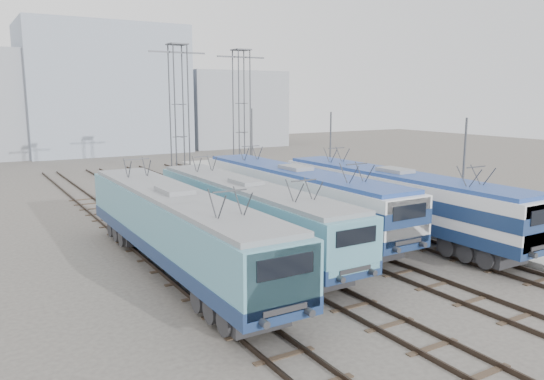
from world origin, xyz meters
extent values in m
plane|color=#514C47|center=(0.00, 0.00, 0.00)|extent=(160.00, 160.00, 0.00)
cube|color=#9E9E99|center=(10.20, 8.00, 0.15)|extent=(4.00, 70.00, 0.30)
cube|color=navy|center=(-6.75, 5.36, 1.43)|extent=(2.97, 18.79, 0.63)
cube|color=#5594AA|center=(-6.75, 5.36, 2.69)|extent=(2.92, 18.79, 1.88)
cube|color=#5594AA|center=(-6.75, -3.67, 2.50)|extent=(2.69, 0.73, 2.13)
cube|color=gray|center=(-6.75, 5.36, 3.73)|extent=(2.69, 18.04, 0.21)
cube|color=#262628|center=(-6.75, -0.91, 0.65)|extent=(2.19, 3.76, 0.70)
cube|color=#262628|center=(-6.75, 11.62, 0.65)|extent=(2.19, 3.76, 0.70)
cube|color=navy|center=(-2.25, 6.91, 1.37)|extent=(2.82, 17.81, 0.59)
cube|color=#5594AA|center=(-2.25, 6.91, 2.56)|extent=(2.77, 17.81, 1.78)
cube|color=#5594AA|center=(-2.25, -1.65, 2.38)|extent=(2.55, 0.69, 2.02)
cube|color=gray|center=(-2.25, 6.91, 3.54)|extent=(2.55, 17.10, 0.20)
cube|color=#262628|center=(-2.25, 0.97, 0.63)|extent=(2.08, 3.56, 0.67)
cube|color=#262628|center=(-2.25, 12.85, 0.63)|extent=(2.08, 3.56, 0.67)
cube|color=navy|center=(2.25, 9.03, 1.43)|extent=(2.96, 18.70, 0.62)
cube|color=white|center=(2.25, 9.03, 2.67)|extent=(2.91, 18.70, 1.87)
cube|color=navy|center=(2.25, 9.03, 2.62)|extent=(2.95, 18.72, 0.73)
cube|color=white|center=(2.25, 0.04, 2.49)|extent=(2.68, 0.73, 2.12)
cube|color=navy|center=(2.25, 9.03, 3.71)|extent=(2.68, 17.95, 0.21)
cube|color=#262628|center=(2.25, 2.80, 0.65)|extent=(2.18, 3.74, 0.70)
cube|color=#262628|center=(2.25, 15.26, 0.65)|extent=(2.18, 3.74, 0.70)
cube|color=navy|center=(6.75, 5.33, 1.42)|extent=(2.93, 18.54, 0.62)
cube|color=white|center=(6.75, 5.33, 2.65)|extent=(2.88, 18.54, 1.85)
cube|color=navy|center=(6.75, 5.33, 2.60)|extent=(2.92, 18.56, 0.72)
cube|color=white|center=(6.75, -3.58, 2.47)|extent=(2.65, 0.72, 2.10)
cube|color=navy|center=(6.75, 5.33, 3.68)|extent=(2.65, 17.80, 0.21)
cube|color=#262628|center=(6.75, -0.85, 0.64)|extent=(2.16, 3.71, 0.70)
cube|color=#262628|center=(6.75, 11.51, 0.64)|extent=(2.16, 3.71, 0.70)
cylinder|color=#3F4247|center=(-0.55, 21.45, 6.00)|extent=(0.10, 0.10, 12.00)
cylinder|color=#3F4247|center=(0.55, 21.45, 6.00)|extent=(0.10, 0.10, 12.00)
cylinder|color=#3F4247|center=(-0.55, 22.55, 6.00)|extent=(0.10, 0.10, 12.00)
cylinder|color=#3F4247|center=(0.55, 22.55, 6.00)|extent=(0.10, 0.10, 12.00)
cube|color=#3F4247|center=(0.00, 22.00, 11.40)|extent=(4.50, 0.12, 0.12)
cylinder|color=#3F4247|center=(5.95, 23.45, 6.00)|extent=(0.10, 0.10, 12.00)
cylinder|color=#3F4247|center=(7.05, 23.45, 6.00)|extent=(0.10, 0.10, 12.00)
cylinder|color=#3F4247|center=(5.95, 24.55, 6.00)|extent=(0.10, 0.10, 12.00)
cylinder|color=#3F4247|center=(7.05, 24.55, 6.00)|extent=(0.10, 0.10, 12.00)
cube|color=#3F4247|center=(6.50, 24.00, 11.40)|extent=(4.50, 0.12, 0.12)
cylinder|color=#3F4247|center=(8.60, 2.00, 3.50)|extent=(0.12, 0.12, 7.00)
cylinder|color=#3F4247|center=(8.60, 14.00, 3.50)|extent=(0.12, 0.12, 7.00)
cylinder|color=#3F4247|center=(8.60, 26.00, 3.50)|extent=(0.12, 0.12, 7.00)
cube|color=#909CAF|center=(4.00, 62.00, 9.00)|extent=(22.00, 14.00, 18.00)
cube|color=#8C929C|center=(24.00, 62.00, 6.00)|extent=(16.00, 12.00, 12.00)
camera|label=1|loc=(-15.11, -17.20, 8.17)|focal=35.00mm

